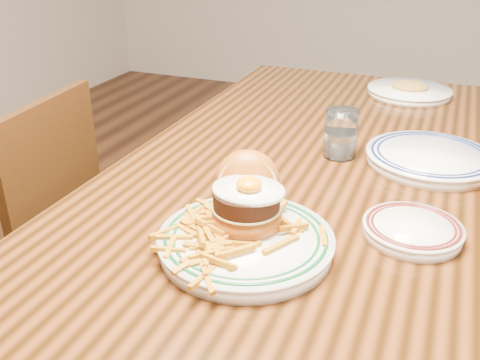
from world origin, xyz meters
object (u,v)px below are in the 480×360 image
at_px(main_plate, 246,225).
at_px(side_plate, 413,229).
at_px(table, 313,192).
at_px(chair_left, 29,231).

xyz_separation_m(main_plate, side_plate, (0.26, 0.13, -0.02)).
bearing_deg(table, side_plate, -47.77).
distance_m(table, main_plate, 0.43).
bearing_deg(main_plate, table, 67.45).
relative_size(table, side_plate, 9.17).
relative_size(chair_left, main_plate, 2.68).
bearing_deg(table, chair_left, -169.06).
xyz_separation_m(chair_left, side_plate, (1.03, -0.12, 0.31)).
xyz_separation_m(table, chair_left, (-0.78, -0.15, -0.20)).
distance_m(chair_left, main_plate, 0.87).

